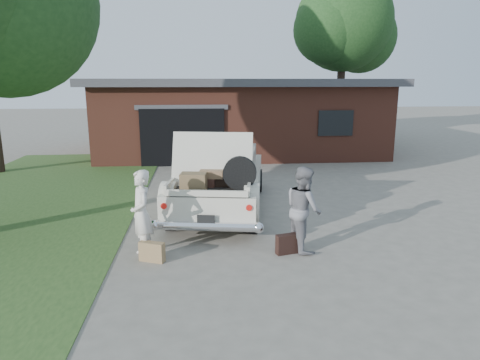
{
  "coord_description": "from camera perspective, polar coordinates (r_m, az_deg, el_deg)",
  "views": [
    {
      "loc": [
        -0.88,
        -8.48,
        3.22
      ],
      "look_at": [
        0.0,
        0.6,
        1.1
      ],
      "focal_mm": 32.0,
      "sensor_mm": 36.0,
      "label": 1
    }
  ],
  "objects": [
    {
      "name": "sedan",
      "position": [
        10.88,
        -2.58,
        0.12
      ],
      "size": [
        2.88,
        5.56,
        2.14
      ],
      "rotation": [
        0.0,
        0.0,
        -0.16
      ],
      "color": "beige",
      "rests_on": "ground"
    },
    {
      "name": "ground",
      "position": [
        9.11,
        0.37,
        -7.61
      ],
      "size": [
        90.0,
        90.0,
        0.0
      ],
      "primitive_type": "plane",
      "color": "gray",
      "rests_on": "ground"
    },
    {
      "name": "suitcase_left",
      "position": [
        8.05,
        -11.66,
        -9.35
      ],
      "size": [
        0.49,
        0.32,
        0.37
      ],
      "primitive_type": "cube",
      "rotation": [
        0.0,
        0.0,
        -0.4
      ],
      "color": "#9D7C50",
      "rests_on": "ground"
    },
    {
      "name": "woman_left",
      "position": [
        8.12,
        -12.99,
        -4.42
      ],
      "size": [
        0.58,
        0.7,
        1.65
      ],
      "primitive_type": "imported",
      "rotation": [
        0.0,
        0.0,
        -1.22
      ],
      "color": "silver",
      "rests_on": "ground"
    },
    {
      "name": "house",
      "position": [
        20.09,
        -0.2,
        8.65
      ],
      "size": [
        12.8,
        7.8,
        3.3
      ],
      "color": "brown",
      "rests_on": "ground"
    },
    {
      "name": "tree_right",
      "position": [
        25.78,
        13.82,
        19.14
      ],
      "size": [
        6.15,
        5.35,
        9.05
      ],
      "color": "#38281E",
      "rests_on": "ground"
    },
    {
      "name": "woman_right",
      "position": [
        8.3,
        8.47,
        -3.8
      ],
      "size": [
        0.78,
        0.91,
        1.65
      ],
      "primitive_type": "imported",
      "rotation": [
        0.0,
        0.0,
        1.78
      ],
      "color": "gray",
      "rests_on": "ground"
    },
    {
      "name": "suitcase_right",
      "position": [
        8.29,
        6.49,
        -8.44
      ],
      "size": [
        0.51,
        0.28,
        0.38
      ],
      "primitive_type": "cube",
      "rotation": [
        0.0,
        0.0,
        0.26
      ],
      "color": "black",
      "rests_on": "ground"
    },
    {
      "name": "grass_strip",
      "position": [
        12.78,
        -26.55,
        -2.88
      ],
      "size": [
        6.0,
        16.0,
        0.02
      ],
      "primitive_type": "cube",
      "color": "#2D4C1E",
      "rests_on": "ground"
    }
  ]
}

